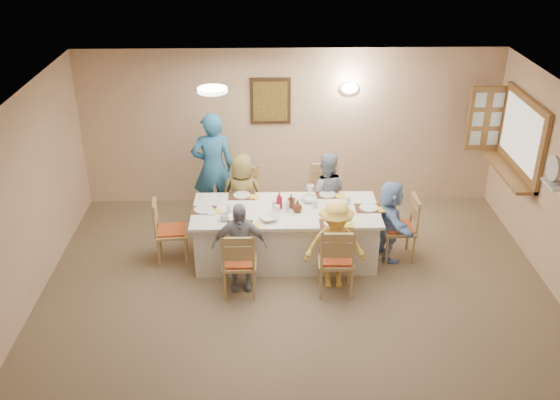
{
  "coord_description": "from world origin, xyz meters",
  "views": [
    {
      "loc": [
        -0.36,
        -5.69,
        4.62
      ],
      "look_at": [
        -0.2,
        1.4,
        1.05
      ],
      "focal_mm": 40.0,
      "sensor_mm": 36.0,
      "label": 1
    }
  ],
  "objects_px": {
    "dining_table": "(286,234)",
    "diner_front_left": "(239,246)",
    "desk_fan": "(555,173)",
    "diner_back_left": "(243,196)",
    "chair_right_end": "(399,227)",
    "diner_back_right": "(326,194)",
    "serving_hatch": "(522,137)",
    "chair_front_left": "(239,261)",
    "diner_right_end": "(390,220)",
    "chair_left_end": "(171,230)",
    "condiment_ketchup": "(279,200)",
    "chair_back_left": "(243,201)",
    "diner_front_right": "(335,245)",
    "caregiver": "(213,168)",
    "chair_back_right": "(325,200)",
    "chair_front_right": "(336,258)"
  },
  "relations": [
    {
      "from": "chair_front_left",
      "to": "serving_hatch",
      "type": "bearing_deg",
      "value": -158.88
    },
    {
      "from": "condiment_ketchup",
      "to": "chair_left_end",
      "type": "bearing_deg",
      "value": -178.5
    },
    {
      "from": "diner_back_right",
      "to": "condiment_ketchup",
      "type": "relative_size",
      "value": 5.48
    },
    {
      "from": "chair_front_right",
      "to": "diner_back_left",
      "type": "distance_m",
      "value": 1.91
    },
    {
      "from": "diner_front_left",
      "to": "diner_right_end",
      "type": "xyz_separation_m",
      "value": [
        2.02,
        0.68,
        -0.02
      ]
    },
    {
      "from": "dining_table",
      "to": "diner_back_right",
      "type": "relative_size",
      "value": 1.95
    },
    {
      "from": "dining_table",
      "to": "diner_front_right",
      "type": "height_order",
      "value": "diner_front_right"
    },
    {
      "from": "serving_hatch",
      "to": "desk_fan",
      "type": "xyz_separation_m",
      "value": [
        -0.11,
        -1.35,
        0.05
      ]
    },
    {
      "from": "dining_table",
      "to": "chair_front_right",
      "type": "xyz_separation_m",
      "value": [
        0.6,
        -0.8,
        0.1
      ]
    },
    {
      "from": "dining_table",
      "to": "diner_back_right",
      "type": "distance_m",
      "value": 0.94
    },
    {
      "from": "chair_back_right",
      "to": "diner_front_right",
      "type": "bearing_deg",
      "value": -92.78
    },
    {
      "from": "diner_back_left",
      "to": "diner_back_right",
      "type": "xyz_separation_m",
      "value": [
        1.2,
        0.0,
        0.01
      ]
    },
    {
      "from": "diner_back_right",
      "to": "diner_front_right",
      "type": "distance_m",
      "value": 1.36
    },
    {
      "from": "chair_front_right",
      "to": "diner_back_left",
      "type": "bearing_deg",
      "value": -49.48
    },
    {
      "from": "chair_front_left",
      "to": "diner_front_right",
      "type": "xyz_separation_m",
      "value": [
        1.2,
        0.12,
        0.14
      ]
    },
    {
      "from": "dining_table",
      "to": "caregiver",
      "type": "relative_size",
      "value": 1.44
    },
    {
      "from": "chair_left_end",
      "to": "diner_back_left",
      "type": "height_order",
      "value": "diner_back_left"
    },
    {
      "from": "chair_back_right",
      "to": "chair_right_end",
      "type": "relative_size",
      "value": 1.08
    },
    {
      "from": "desk_fan",
      "to": "chair_left_end",
      "type": "distance_m",
      "value": 4.93
    },
    {
      "from": "chair_front_right",
      "to": "diner_right_end",
      "type": "xyz_separation_m",
      "value": [
        0.82,
        0.8,
        0.09
      ]
    },
    {
      "from": "desk_fan",
      "to": "diner_back_right",
      "type": "bearing_deg",
      "value": 153.14
    },
    {
      "from": "chair_back_left",
      "to": "diner_back_right",
      "type": "bearing_deg",
      "value": 3.57
    },
    {
      "from": "condiment_ketchup",
      "to": "chair_back_right",
      "type": "bearing_deg",
      "value": 48.02
    },
    {
      "from": "chair_back_right",
      "to": "chair_front_left",
      "type": "height_order",
      "value": "chair_back_right"
    },
    {
      "from": "chair_right_end",
      "to": "diner_front_left",
      "type": "distance_m",
      "value": 2.26
    },
    {
      "from": "desk_fan",
      "to": "diner_back_left",
      "type": "bearing_deg",
      "value": 160.85
    },
    {
      "from": "chair_back_left",
      "to": "diner_front_right",
      "type": "relative_size",
      "value": 0.8
    },
    {
      "from": "chair_back_right",
      "to": "diner_right_end",
      "type": "relative_size",
      "value": 0.87
    },
    {
      "from": "diner_back_right",
      "to": "serving_hatch",
      "type": "bearing_deg",
      "value": -175.47
    },
    {
      "from": "diner_back_right",
      "to": "caregiver",
      "type": "height_order",
      "value": "caregiver"
    },
    {
      "from": "desk_fan",
      "to": "diner_right_end",
      "type": "distance_m",
      "value": 2.14
    },
    {
      "from": "desk_fan",
      "to": "chair_right_end",
      "type": "bearing_deg",
      "value": 158.83
    },
    {
      "from": "diner_front_left",
      "to": "diner_right_end",
      "type": "relative_size",
      "value": 1.04
    },
    {
      "from": "serving_hatch",
      "to": "chair_front_left",
      "type": "bearing_deg",
      "value": -159.04
    },
    {
      "from": "chair_front_left",
      "to": "chair_left_end",
      "type": "distance_m",
      "value": 1.24
    },
    {
      "from": "dining_table",
      "to": "diner_front_left",
      "type": "bearing_deg",
      "value": -131.42
    },
    {
      "from": "diner_front_right",
      "to": "chair_back_left",
      "type": "bearing_deg",
      "value": 128.84
    },
    {
      "from": "chair_front_left",
      "to": "chair_right_end",
      "type": "distance_m",
      "value": 2.29
    },
    {
      "from": "diner_back_left",
      "to": "diner_front_left",
      "type": "height_order",
      "value": "diner_back_left"
    },
    {
      "from": "chair_back_left",
      "to": "chair_back_right",
      "type": "bearing_deg",
      "value": 9.28
    },
    {
      "from": "chair_left_end",
      "to": "chair_right_end",
      "type": "height_order",
      "value": "chair_right_end"
    },
    {
      "from": "chair_left_end",
      "to": "chair_back_right",
      "type": "bearing_deg",
      "value": -75.35
    },
    {
      "from": "chair_right_end",
      "to": "serving_hatch",
      "type": "bearing_deg",
      "value": 110.82
    },
    {
      "from": "desk_fan",
      "to": "caregiver",
      "type": "xyz_separation_m",
      "value": [
        -4.27,
        1.8,
        -0.68
      ]
    },
    {
      "from": "serving_hatch",
      "to": "diner_front_right",
      "type": "bearing_deg",
      "value": -153.08
    },
    {
      "from": "desk_fan",
      "to": "chair_left_end",
      "type": "height_order",
      "value": "desk_fan"
    },
    {
      "from": "chair_back_left",
      "to": "diner_back_right",
      "type": "height_order",
      "value": "diner_back_right"
    },
    {
      "from": "dining_table",
      "to": "diner_front_left",
      "type": "relative_size",
      "value": 2.08
    },
    {
      "from": "chair_back_left",
      "to": "chair_back_right",
      "type": "xyz_separation_m",
      "value": [
        1.2,
        0.0,
        0.02
      ]
    },
    {
      "from": "diner_back_right",
      "to": "diner_front_right",
      "type": "xyz_separation_m",
      "value": [
        0.0,
        -1.36,
        -0.04
      ]
    }
  ]
}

